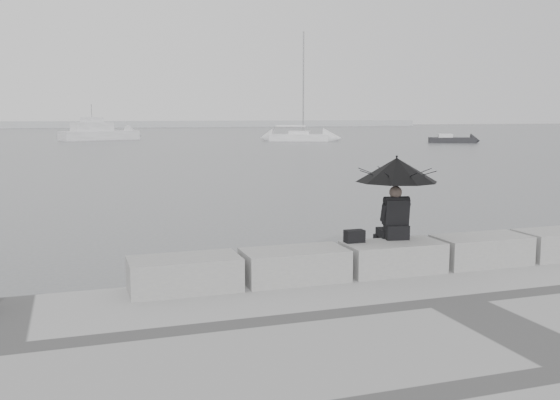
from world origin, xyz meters
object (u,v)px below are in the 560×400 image
object	(u,v)px
motor_cruiser	(100,133)
small_motorboat	(452,140)
seated_person	(397,177)
sailboat_right	(299,136)

from	to	relation	value
motor_cruiser	small_motorboat	bearing A→B (deg)	-50.69
seated_person	motor_cruiser	xyz separation A→B (m)	(-1.60, 72.08, -1.14)
seated_person	motor_cruiser	distance (m)	72.10
seated_person	small_motorboat	size ratio (longest dim) A/B	0.26
sailboat_right	small_motorboat	distance (m)	17.68
sailboat_right	motor_cruiser	size ratio (longest dim) A/B	1.31
sailboat_right	motor_cruiser	bearing A→B (deg)	-178.17
seated_person	small_motorboat	world-z (taller)	seated_person
small_motorboat	motor_cruiser	bearing A→B (deg)	176.22
sailboat_right	small_motorboat	world-z (taller)	sailboat_right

